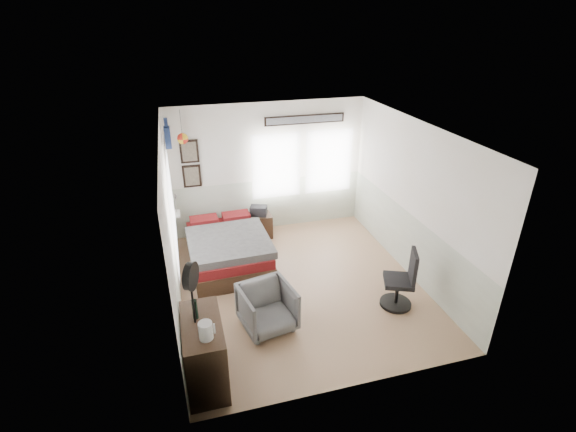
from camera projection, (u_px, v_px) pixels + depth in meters
name	position (u px, v px, depth m)	size (l,w,h in m)	color
ground_plane	(300.00, 285.00, 7.20)	(4.00, 4.50, 0.01)	tan
room_shell	(293.00, 195.00, 6.63)	(4.02, 4.52, 2.71)	silver
wall_decor	(213.00, 141.00, 7.70)	(3.55, 1.32, 1.44)	black
bed	(228.00, 249.00, 7.70)	(1.46, 1.98, 0.62)	#352314
dresser	(204.00, 352.00, 5.16)	(0.48, 1.00, 0.90)	#352314
armchair	(267.00, 308.00, 6.10)	(0.73, 0.76, 0.69)	#606060
nightstand	(259.00, 226.00, 8.65)	(0.50, 0.40, 0.50)	#352314
task_chair	(402.00, 284.00, 6.53)	(0.57, 0.57, 1.00)	black
kettle	(206.00, 331.00, 4.70)	(0.19, 0.16, 0.22)	silver
bottle	(195.00, 309.00, 5.00)	(0.07, 0.07, 0.26)	black
stand_fan	(191.00, 277.00, 4.71)	(0.21, 0.32, 0.83)	black
black_bag	(259.00, 211.00, 8.50)	(0.33, 0.22, 0.20)	black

